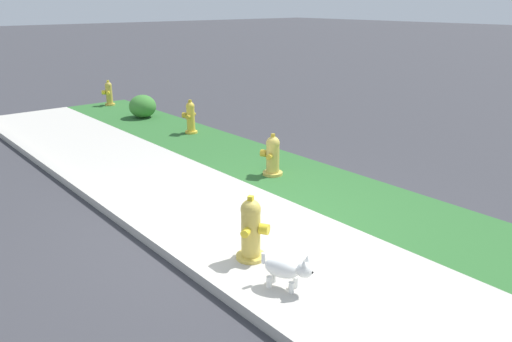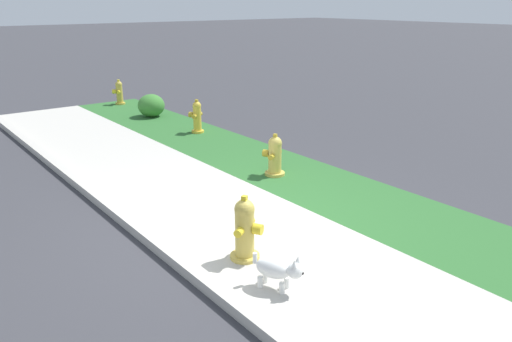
{
  "view_description": "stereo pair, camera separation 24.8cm",
  "coord_description": "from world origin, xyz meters",
  "px_view_note": "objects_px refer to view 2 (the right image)",
  "views": [
    {
      "loc": [
        4.57,
        -3.61,
        2.74
      ],
      "look_at": [
        -0.68,
        0.79,
        0.4
      ],
      "focal_mm": 35.0,
      "sensor_mm": 36.0,
      "label": 1
    },
    {
      "loc": [
        4.73,
        -3.42,
        2.74
      ],
      "look_at": [
        -0.68,
        0.79,
        0.4
      ],
      "focal_mm": 35.0,
      "sensor_mm": 36.0,
      "label": 2
    }
  ],
  "objects_px": {
    "fire_hydrant_by_grass_verge": "(245,229)",
    "fire_hydrant_at_driveway": "(119,93)",
    "shrub_bush_near_lamp": "(151,106)",
    "fire_hydrant_far_end": "(197,117)",
    "small_white_dog": "(278,270)",
    "fire_hydrant_mid_block": "(275,156)"
  },
  "relations": [
    {
      "from": "fire_hydrant_at_driveway",
      "to": "small_white_dog",
      "type": "height_order",
      "value": "fire_hydrant_at_driveway"
    },
    {
      "from": "fire_hydrant_far_end",
      "to": "small_white_dog",
      "type": "xyz_separation_m",
      "value": [
        5.89,
        -2.68,
        -0.13
      ]
    },
    {
      "from": "fire_hydrant_far_end",
      "to": "small_white_dog",
      "type": "distance_m",
      "value": 6.47
    },
    {
      "from": "fire_hydrant_at_driveway",
      "to": "shrub_bush_near_lamp",
      "type": "relative_size",
      "value": 1.05
    },
    {
      "from": "fire_hydrant_by_grass_verge",
      "to": "shrub_bush_near_lamp",
      "type": "bearing_deg",
      "value": -138.7
    },
    {
      "from": "fire_hydrant_at_driveway",
      "to": "fire_hydrant_by_grass_verge",
      "type": "bearing_deg",
      "value": -162.52
    },
    {
      "from": "small_white_dog",
      "to": "shrub_bush_near_lamp",
      "type": "height_order",
      "value": "shrub_bush_near_lamp"
    },
    {
      "from": "fire_hydrant_by_grass_verge",
      "to": "fire_hydrant_mid_block",
      "type": "relative_size",
      "value": 1.08
    },
    {
      "from": "fire_hydrant_by_grass_verge",
      "to": "fire_hydrant_at_driveway",
      "type": "relative_size",
      "value": 1.1
    },
    {
      "from": "fire_hydrant_far_end",
      "to": "fire_hydrant_mid_block",
      "type": "xyz_separation_m",
      "value": [
        3.2,
        -0.47,
        -0.02
      ]
    },
    {
      "from": "fire_hydrant_at_driveway",
      "to": "fire_hydrant_mid_block",
      "type": "distance_m",
      "value": 7.26
    },
    {
      "from": "fire_hydrant_at_driveway",
      "to": "fire_hydrant_far_end",
      "type": "bearing_deg",
      "value": -146.67
    },
    {
      "from": "fire_hydrant_mid_block",
      "to": "fire_hydrant_at_driveway",
      "type": "bearing_deg",
      "value": 59.04
    },
    {
      "from": "fire_hydrant_at_driveway",
      "to": "fire_hydrant_mid_block",
      "type": "xyz_separation_m",
      "value": [
        7.24,
        -0.43,
        0.01
      ]
    },
    {
      "from": "fire_hydrant_at_driveway",
      "to": "small_white_dog",
      "type": "relative_size",
      "value": 1.35
    },
    {
      "from": "fire_hydrant_by_grass_verge",
      "to": "fire_hydrant_far_end",
      "type": "distance_m",
      "value": 5.78
    },
    {
      "from": "small_white_dog",
      "to": "fire_hydrant_at_driveway",
      "type": "bearing_deg",
      "value": 140.79
    },
    {
      "from": "fire_hydrant_by_grass_verge",
      "to": "shrub_bush_near_lamp",
      "type": "relative_size",
      "value": 1.15
    },
    {
      "from": "small_white_dog",
      "to": "shrub_bush_near_lamp",
      "type": "xyz_separation_m",
      "value": [
        -7.96,
        2.63,
        0.05
      ]
    },
    {
      "from": "fire_hydrant_far_end",
      "to": "shrub_bush_near_lamp",
      "type": "relative_size",
      "value": 1.12
    },
    {
      "from": "fire_hydrant_far_end",
      "to": "fire_hydrant_by_grass_verge",
      "type": "bearing_deg",
      "value": -147.87
    },
    {
      "from": "fire_hydrant_by_grass_verge",
      "to": "fire_hydrant_far_end",
      "type": "relative_size",
      "value": 1.03
    }
  ]
}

